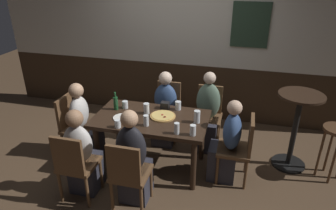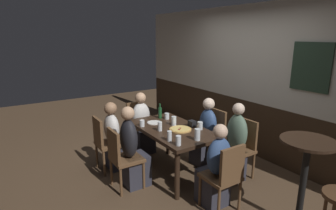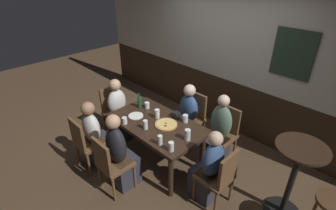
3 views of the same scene
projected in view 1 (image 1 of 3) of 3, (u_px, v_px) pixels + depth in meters
name	position (u px, v px, depth m)	size (l,w,h in m)	color
ground_plane	(152.00, 165.00, 4.17)	(12.00, 12.00, 0.00)	#4C3826
wall_back	(180.00, 43.00, 5.06)	(6.40, 0.13, 2.60)	#332316
dining_table	(151.00, 124.00, 3.90)	(1.44, 0.82, 0.74)	black
chair_head_west	(73.00, 123.00, 4.22)	(0.40, 0.40, 0.88)	brown
chair_head_east	(241.00, 146.00, 3.70)	(0.40, 0.40, 0.88)	brown
chair_mid_near	(128.00, 172.00, 3.24)	(0.40, 0.40, 0.88)	brown
chair_mid_far	(167.00, 107.00, 4.68)	(0.40, 0.40, 0.88)	brown
chair_left_near	(75.00, 163.00, 3.38)	(0.40, 0.40, 0.88)	brown
chair_right_far	(208.00, 112.00, 4.54)	(0.40, 0.40, 0.88)	brown
person_head_west	(84.00, 127.00, 4.20)	(0.37, 0.34, 1.10)	#2D2D38
person_head_east	(227.00, 147.00, 3.76)	(0.37, 0.34, 1.09)	#2D2D38
person_mid_near	(134.00, 164.00, 3.38)	(0.34, 0.37, 1.17)	#2D2D38
person_mid_far	(165.00, 114.00, 4.55)	(0.34, 0.37, 1.11)	#2D2D38
person_left_near	(82.00, 158.00, 3.54)	(0.34, 0.37, 1.10)	#2D2D38
person_right_far	(207.00, 118.00, 4.40)	(0.34, 0.37, 1.16)	#2D2D38
pizza	(163.00, 116.00, 3.87)	(0.32, 0.32, 0.03)	tan
pint_glass_stout	(177.00, 129.00, 3.47)	(0.06, 0.06, 0.14)	silver
beer_glass_half	(178.00, 106.00, 4.04)	(0.08, 0.08, 0.12)	silver
tumbler_water	(193.00, 131.00, 3.44)	(0.07, 0.07, 0.13)	silver
beer_glass_tall	(146.00, 109.00, 3.93)	(0.08, 0.08, 0.14)	silver
pint_glass_pale	(197.00, 118.00, 3.71)	(0.08, 0.08, 0.16)	silver
highball_clear	(146.00, 121.00, 3.64)	(0.06, 0.06, 0.14)	silver
pint_glass_amber	(118.00, 124.00, 3.60)	(0.07, 0.07, 0.10)	silver
tumbler_short	(125.00, 105.00, 4.09)	(0.08, 0.08, 0.10)	silver
beer_bottle_green	(116.00, 103.00, 4.02)	(0.06, 0.06, 0.25)	#194723
plate_white_large	(122.00, 118.00, 3.84)	(0.22, 0.22, 0.01)	white
condiment_caddy	(165.00, 105.00, 4.07)	(0.11, 0.09, 0.09)	black
side_bar_table	(296.00, 125.00, 3.93)	(0.56, 0.56, 1.05)	black
bar_stool	(335.00, 139.00, 3.71)	(0.34, 0.34, 0.72)	#513521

